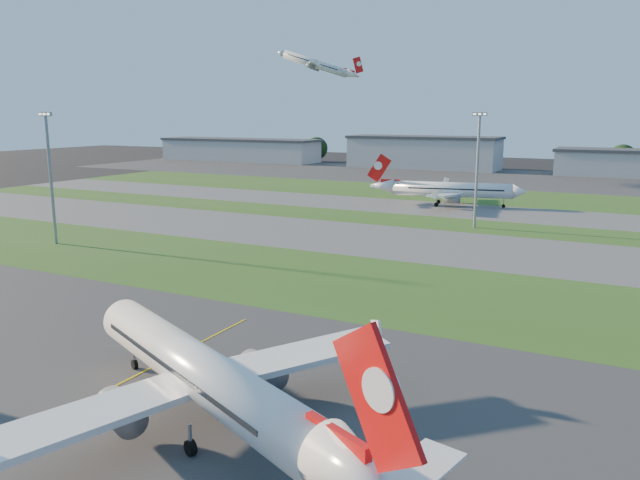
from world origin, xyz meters
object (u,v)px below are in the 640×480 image
Objects in this scene: airliner_parked at (202,375)px; light_mast_centre at (477,162)px; light_mast_west at (50,169)px; airliner_taxiing at (450,190)px.

airliner_parked is 102.76m from light_mast_centre.
light_mast_west is 89.64m from light_mast_centre.
airliner_parked is 86.31m from light_mast_west.
light_mast_centre is at bearing 103.71° from airliner_taxiing.
airliner_parked is 1.50× the size of light_mast_west.
light_mast_west is (-55.41, -87.62, 10.35)m from airliner_taxiing.
light_mast_west is at bearing 46.63° from airliner_taxiing.
light_mast_centre is at bearing 116.10° from airliner_parked.
airliner_taxiing is (-16.75, 133.84, -0.09)m from airliner_parked.
light_mast_centre is (70.00, 56.00, 0.00)m from light_mast_west.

